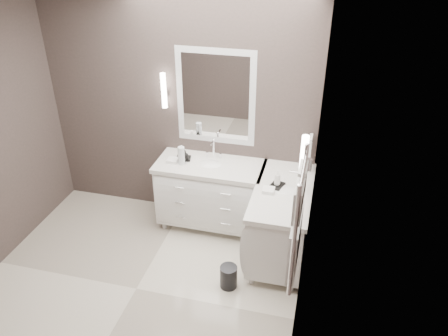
% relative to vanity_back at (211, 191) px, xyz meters
% --- Properties ---
extents(floor, '(3.20, 3.00, 0.01)m').
position_rel_vanity_back_xyz_m(floor, '(-0.45, -1.23, -0.49)').
color(floor, silver).
rests_on(floor, ground).
extents(ceiling, '(3.20, 3.00, 0.01)m').
position_rel_vanity_back_xyz_m(ceiling, '(-0.45, -1.23, 2.22)').
color(ceiling, white).
rests_on(ceiling, wall_back).
extents(wall_back, '(3.20, 0.01, 2.70)m').
position_rel_vanity_back_xyz_m(wall_back, '(-0.45, 0.28, 0.86)').
color(wall_back, '#423734').
rests_on(wall_back, floor).
extents(wall_front, '(3.20, 0.01, 2.70)m').
position_rel_vanity_back_xyz_m(wall_front, '(-0.45, -2.73, 0.86)').
color(wall_front, '#423734').
rests_on(wall_front, floor).
extents(wall_right, '(0.01, 3.00, 2.70)m').
position_rel_vanity_back_xyz_m(wall_right, '(1.15, -1.23, 0.86)').
color(wall_right, '#423734').
rests_on(wall_right, floor).
extents(vanity_back, '(1.24, 0.59, 0.97)m').
position_rel_vanity_back_xyz_m(vanity_back, '(0.00, 0.00, 0.00)').
color(vanity_back, white).
rests_on(vanity_back, floor).
extents(vanity_right, '(0.59, 1.24, 0.97)m').
position_rel_vanity_back_xyz_m(vanity_right, '(0.88, -0.33, 0.00)').
color(vanity_right, white).
rests_on(vanity_right, floor).
extents(mirror_back, '(0.90, 0.02, 1.10)m').
position_rel_vanity_back_xyz_m(mirror_back, '(-0.00, 0.26, 1.06)').
color(mirror_back, white).
rests_on(mirror_back, wall_back).
extents(mirror_right, '(0.02, 0.90, 1.10)m').
position_rel_vanity_back_xyz_m(mirror_right, '(1.14, -0.43, 1.06)').
color(mirror_right, white).
rests_on(mirror_right, wall_right).
extents(sconce_back, '(0.06, 0.06, 0.40)m').
position_rel_vanity_back_xyz_m(sconce_back, '(-0.58, 0.20, 1.11)').
color(sconce_back, white).
rests_on(sconce_back, wall_back).
extents(sconce_right, '(0.06, 0.06, 0.40)m').
position_rel_vanity_back_xyz_m(sconce_right, '(1.08, -1.01, 1.11)').
color(sconce_right, white).
rests_on(sconce_right, wall_right).
extents(towel_bar_corner, '(0.03, 0.22, 0.30)m').
position_rel_vanity_back_xyz_m(towel_bar_corner, '(1.09, 0.13, 0.63)').
color(towel_bar_corner, white).
rests_on(towel_bar_corner, wall_right).
extents(towel_ladder, '(0.06, 0.58, 0.90)m').
position_rel_vanity_back_xyz_m(towel_ladder, '(1.10, -1.63, 0.91)').
color(towel_ladder, white).
rests_on(towel_ladder, wall_right).
extents(waste_bin, '(0.22, 0.22, 0.25)m').
position_rel_vanity_back_xyz_m(waste_bin, '(0.45, -0.95, -0.36)').
color(waste_bin, black).
rests_on(waste_bin, floor).
extents(amenity_tray_back, '(0.18, 0.15, 0.02)m').
position_rel_vanity_back_xyz_m(amenity_tray_back, '(-0.33, 0.03, 0.38)').
color(amenity_tray_back, black).
rests_on(amenity_tray_back, vanity_back).
extents(amenity_tray_right, '(0.17, 0.19, 0.02)m').
position_rel_vanity_back_xyz_m(amenity_tray_right, '(0.80, -0.29, 0.38)').
color(amenity_tray_right, black).
rests_on(amenity_tray_right, vanity_right).
extents(water_bottle, '(0.09, 0.09, 0.21)m').
position_rel_vanity_back_xyz_m(water_bottle, '(-0.31, -0.08, 0.47)').
color(water_bottle, silver).
rests_on(water_bottle, vanity_back).
extents(soap_bottle_a, '(0.08, 0.08, 0.14)m').
position_rel_vanity_back_xyz_m(soap_bottle_a, '(-0.36, 0.05, 0.46)').
color(soap_bottle_a, white).
rests_on(soap_bottle_a, amenity_tray_back).
extents(soap_bottle_b, '(0.09, 0.09, 0.11)m').
position_rel_vanity_back_xyz_m(soap_bottle_b, '(-0.30, 0.00, 0.44)').
color(soap_bottle_b, black).
rests_on(soap_bottle_b, amenity_tray_back).
extents(soap_bottle_c, '(0.09, 0.09, 0.17)m').
position_rel_vanity_back_xyz_m(soap_bottle_c, '(0.80, -0.29, 0.48)').
color(soap_bottle_c, white).
rests_on(soap_bottle_c, amenity_tray_right).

